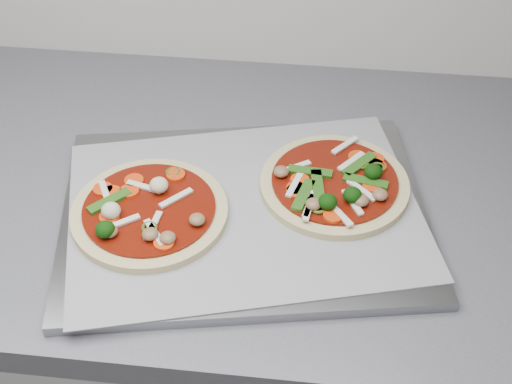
# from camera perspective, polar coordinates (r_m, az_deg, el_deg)

# --- Properties ---
(base_cabinet) EXTENTS (3.60, 0.60, 0.86)m
(base_cabinet) POSITION_cam_1_polar(r_m,az_deg,el_deg) (1.35, -8.66, -13.60)
(base_cabinet) COLOR #B4B4B2
(base_cabinet) RESTS_ON ground
(countertop) EXTENTS (3.60, 0.60, 0.04)m
(countertop) POSITION_cam_1_polar(r_m,az_deg,el_deg) (1.01, -11.26, 0.69)
(countertop) COLOR slate
(countertop) RESTS_ON base_cabinet
(baking_tray) EXTENTS (0.52, 0.42, 0.02)m
(baking_tray) POSITION_cam_1_polar(r_m,az_deg,el_deg) (0.91, -0.94, -1.69)
(baking_tray) COLOR gray
(baking_tray) RESTS_ON countertop
(parchment) EXTENTS (0.51, 0.43, 0.00)m
(parchment) POSITION_cam_1_polar(r_m,az_deg,el_deg) (0.91, -0.95, -1.30)
(parchment) COLOR #98989D
(parchment) RESTS_ON baking_tray
(pizza_left) EXTENTS (0.21, 0.21, 0.03)m
(pizza_left) POSITION_cam_1_polar(r_m,az_deg,el_deg) (0.90, -8.67, -1.55)
(pizza_left) COLOR #CFBF7E
(pizza_left) RESTS_ON parchment
(pizza_right) EXTENTS (0.26, 0.26, 0.03)m
(pizza_right) POSITION_cam_1_polar(r_m,az_deg,el_deg) (0.93, 6.39, 0.65)
(pizza_right) COLOR #CFBF7E
(pizza_right) RESTS_ON parchment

